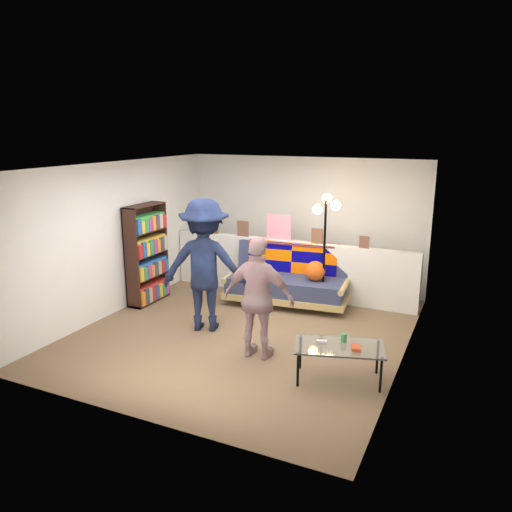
{
  "coord_description": "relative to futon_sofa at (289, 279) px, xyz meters",
  "views": [
    {
      "loc": [
        3.02,
        -6.12,
        2.9
      ],
      "look_at": [
        0.0,
        0.4,
        1.05
      ],
      "focal_mm": 35.0,
      "sensor_mm": 36.0,
      "label": 1
    }
  ],
  "objects": [
    {
      "name": "person_right",
      "position": [
        0.39,
        -2.11,
        0.39
      ],
      "size": [
        0.95,
        0.43,
        1.6
      ],
      "primitive_type": "imported",
      "rotation": [
        0.0,
        0.0,
        3.18
      ],
      "color": "#D18793",
      "rests_on": "ground"
    },
    {
      "name": "floor_lamp",
      "position": [
        0.61,
        -0.04,
        0.93
      ],
      "size": [
        0.44,
        0.37,
        1.89
      ],
      "color": "black",
      "rests_on": "ground"
    },
    {
      "name": "room_shell",
      "position": [
        -0.14,
        -0.98,
        1.26
      ],
      "size": [
        4.6,
        5.05,
        2.45
      ],
      "color": "silver",
      "rests_on": "ground"
    },
    {
      "name": "ledge_decor",
      "position": [
        -0.36,
        0.33,
        0.77
      ],
      "size": [
        2.97,
        0.02,
        0.45
      ],
      "color": "brown",
      "rests_on": "half_wall_ledge"
    },
    {
      "name": "half_wall_ledge",
      "position": [
        -0.14,
        0.35,
        0.09
      ],
      "size": [
        4.45,
        0.15,
        1.0
      ],
      "primitive_type": "cube",
      "color": "silver",
      "rests_on": "ground"
    },
    {
      "name": "bookshelf",
      "position": [
        -2.22,
        -0.95,
        0.37
      ],
      "size": [
        0.28,
        0.84,
        1.68
      ],
      "color": "black",
      "rests_on": "ground"
    },
    {
      "name": "ground",
      "position": [
        -0.14,
        -1.45,
        -0.41
      ],
      "size": [
        5.0,
        5.0,
        0.0
      ],
      "primitive_type": "plane",
      "color": "brown",
      "rests_on": "ground"
    },
    {
      "name": "futon_sofa",
      "position": [
        0.0,
        0.0,
        0.0
      ],
      "size": [
        2.14,
        1.19,
        0.88
      ],
      "color": "tan",
      "rests_on": "ground"
    },
    {
      "name": "coffee_table",
      "position": [
        1.51,
        -2.28,
        -0.01
      ],
      "size": [
        1.15,
        0.84,
        0.54
      ],
      "color": "black",
      "rests_on": "ground"
    },
    {
      "name": "person_left",
      "position": [
        -0.72,
        -1.56,
        0.56
      ],
      "size": [
        1.42,
        1.1,
        1.94
      ],
      "primitive_type": "imported",
      "rotation": [
        0.0,
        0.0,
        3.48
      ],
      "color": "black",
      "rests_on": "ground"
    }
  ]
}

